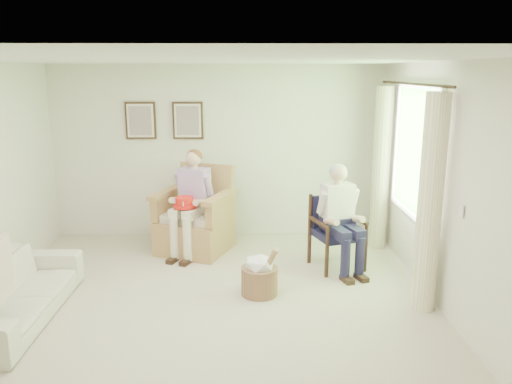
% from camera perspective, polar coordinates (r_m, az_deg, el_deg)
% --- Properties ---
extents(floor, '(5.50, 5.50, 0.00)m').
position_cam_1_polar(floor, '(5.38, -5.72, -14.05)').
color(floor, '#C4B39E').
rests_on(floor, ground).
extents(back_wall, '(5.00, 0.04, 2.60)m').
position_cam_1_polar(back_wall, '(7.60, -4.27, 4.58)').
color(back_wall, silver).
rests_on(back_wall, ground).
extents(front_wall, '(5.00, 0.04, 2.60)m').
position_cam_1_polar(front_wall, '(2.37, -12.14, -17.03)').
color(front_wall, silver).
rests_on(front_wall, ground).
extents(right_wall, '(0.04, 5.50, 2.60)m').
position_cam_1_polar(right_wall, '(5.31, 21.90, -0.37)').
color(right_wall, silver).
rests_on(right_wall, ground).
extents(ceiling, '(5.00, 5.50, 0.02)m').
position_cam_1_polar(ceiling, '(4.77, -6.48, 14.83)').
color(ceiling, white).
rests_on(ceiling, back_wall).
extents(window, '(0.13, 2.50, 1.63)m').
position_cam_1_polar(window, '(6.34, 17.72, 4.76)').
color(window, '#2D6B23').
rests_on(window, right_wall).
extents(curtain_left, '(0.34, 0.34, 2.30)m').
position_cam_1_polar(curtain_left, '(5.48, 19.25, -1.34)').
color(curtain_left, '#FFEEC7').
rests_on(curtain_left, ground).
extents(curtain_right, '(0.34, 0.34, 2.30)m').
position_cam_1_polar(curtain_right, '(7.30, 14.08, 2.63)').
color(curtain_right, '#FFEEC7').
rests_on(curtain_right, ground).
extents(framed_print_left, '(0.45, 0.05, 0.55)m').
position_cam_1_polar(framed_print_left, '(7.66, -13.06, 7.95)').
color(framed_print_left, '#382114').
rests_on(framed_print_left, back_wall).
extents(framed_print_right, '(0.45, 0.05, 0.55)m').
position_cam_1_polar(framed_print_right, '(7.54, -7.80, 8.10)').
color(framed_print_right, '#382114').
rests_on(framed_print_right, back_wall).
extents(wicker_armchair, '(0.94, 0.93, 1.20)m').
position_cam_1_polar(wicker_armchair, '(7.15, -6.96, -3.65)').
color(wicker_armchair, tan).
rests_on(wicker_armchair, ground).
extents(wood_armchair, '(0.59, 0.56, 0.91)m').
position_cam_1_polar(wood_armchair, '(6.59, 9.17, -4.13)').
color(wood_armchair, black).
rests_on(wood_armchair, ground).
extents(sofa, '(1.96, 0.76, 0.57)m').
position_cam_1_polar(sofa, '(5.77, -25.80, -10.32)').
color(sofa, silver).
rests_on(sofa, ground).
extents(person_wicker, '(0.40, 0.63, 1.43)m').
position_cam_1_polar(person_wicker, '(6.87, -7.21, -0.29)').
color(person_wicker, beige).
rests_on(person_wicker, ground).
extents(person_dark, '(0.40, 0.63, 1.34)m').
position_cam_1_polar(person_dark, '(6.37, 9.49, -2.18)').
color(person_dark, '#1D1A3A').
rests_on(person_dark, ground).
extents(red_hat, '(0.30, 0.30, 0.14)m').
position_cam_1_polar(red_hat, '(6.73, -8.16, -1.25)').
color(red_hat, red).
rests_on(red_hat, person_wicker).
extents(hatbox, '(0.55, 0.55, 0.61)m').
position_cam_1_polar(hatbox, '(5.76, 0.41, -9.41)').
color(hatbox, tan).
rests_on(hatbox, ground).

